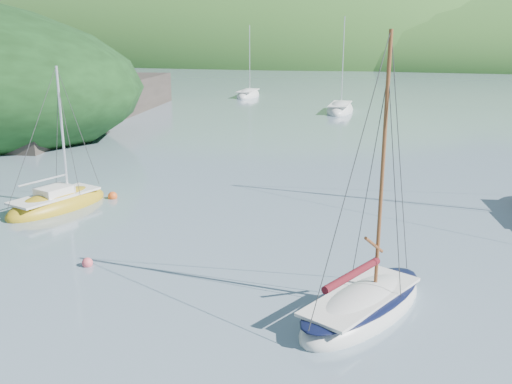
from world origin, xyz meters
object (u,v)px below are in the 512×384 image
(sailboat_yellow, at_px, (57,204))
(distant_sloop_a, at_px, (340,110))
(daysailer_white, at_px, (363,307))
(distant_sloop_c, at_px, (248,95))

(sailboat_yellow, height_order, distant_sloop_a, distant_sloop_a)
(daysailer_white, distance_m, sailboat_yellow, 17.24)
(distant_sloop_c, bearing_deg, distant_sloop_a, -41.60)
(daysailer_white, xyz_separation_m, distant_sloop_c, (-23.33, 57.02, -0.04))
(sailboat_yellow, xyz_separation_m, distant_sloop_c, (-7.32, 50.66, -0.00))
(sailboat_yellow, bearing_deg, daysailer_white, -6.78)
(sailboat_yellow, relative_size, distant_sloop_c, 0.75)
(daysailer_white, bearing_deg, distant_sloop_a, 124.17)
(daysailer_white, xyz_separation_m, distant_sloop_a, (-8.86, 45.83, -0.03))
(sailboat_yellow, distance_m, distant_sloop_a, 40.11)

